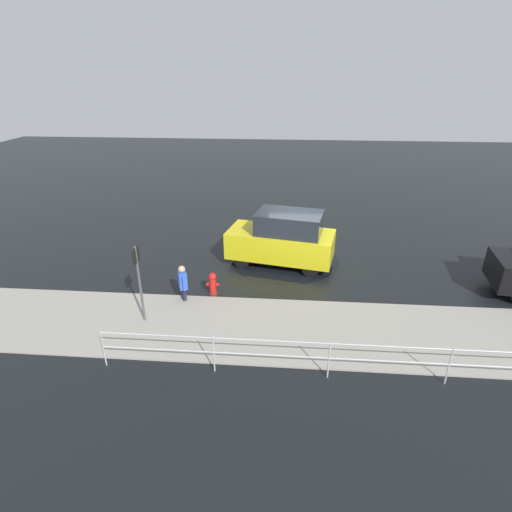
% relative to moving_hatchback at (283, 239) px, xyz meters
% --- Properties ---
extents(ground_plane, '(60.00, 60.00, 0.00)m').
position_rel_moving_hatchback_xyz_m(ground_plane, '(-0.69, 0.12, -1.03)').
color(ground_plane, black).
extents(kerb_strip, '(24.00, 3.20, 0.04)m').
position_rel_moving_hatchback_xyz_m(kerb_strip, '(-0.69, 4.32, -1.01)').
color(kerb_strip, gray).
rests_on(kerb_strip, ground).
extents(moving_hatchback, '(4.16, 2.45, 2.06)m').
position_rel_moving_hatchback_xyz_m(moving_hatchback, '(0.00, 0.00, 0.00)').
color(moving_hatchback, yellow).
rests_on(moving_hatchback, ground).
extents(fire_hydrant, '(0.42, 0.31, 0.80)m').
position_rel_moving_hatchback_xyz_m(fire_hydrant, '(2.22, 2.54, -0.63)').
color(fire_hydrant, red).
rests_on(fire_hydrant, ground).
extents(pedestrian, '(0.37, 0.53, 1.22)m').
position_rel_moving_hatchback_xyz_m(pedestrian, '(3.09, 2.93, -0.34)').
color(pedestrian, blue).
rests_on(pedestrian, ground).
extents(metal_railing, '(11.01, 0.04, 1.05)m').
position_rel_moving_hatchback_xyz_m(metal_railing, '(-1.21, 6.17, -0.29)').
color(metal_railing, '#B7BABF').
rests_on(metal_railing, ground).
extents(sign_post, '(0.07, 0.44, 2.40)m').
position_rel_moving_hatchback_xyz_m(sign_post, '(3.96, 4.19, 0.55)').
color(sign_post, '#4C4C51').
rests_on(sign_post, ground).
extents(puddle_patch, '(4.27, 4.27, 0.01)m').
position_rel_moving_hatchback_xyz_m(puddle_patch, '(-0.05, -0.43, -1.02)').
color(puddle_patch, black).
rests_on(puddle_patch, ground).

